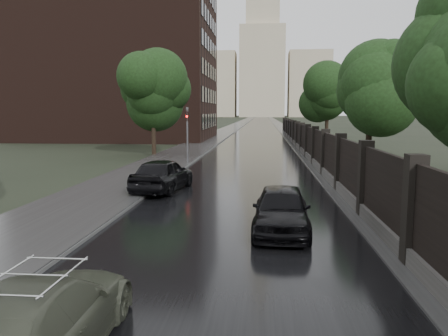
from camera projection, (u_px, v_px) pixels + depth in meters
road at (261, 120)px, 193.66m from camera, size 8.00×420.00×0.02m
sidewalk_left at (247, 120)px, 194.17m from camera, size 4.00×420.00×0.16m
verge_right at (273, 120)px, 193.17m from camera, size 3.00×420.00×0.08m
fence_right at (305, 143)px, 37.06m from camera, size 0.45×75.72×2.70m
tree_left_far at (153, 92)px, 35.64m from camera, size 4.25×4.25×7.39m
tree_right_b at (371, 91)px, 26.41m from camera, size 4.08×4.08×7.01m
tree_right_c at (327, 99)px, 44.19m from camera, size 4.08×4.08×7.01m
traffic_light at (187, 130)px, 30.73m from camera, size 0.16×0.32×4.00m
brick_building at (119, 63)px, 57.64m from camera, size 24.00×18.00×20.00m
stalinist_tower at (262, 60)px, 297.39m from camera, size 92.00×30.00×159.00m
volga_sedan at (37, 322)px, 6.33m from camera, size 1.99×4.61×1.32m
hatchback_left at (163, 175)px, 20.24m from camera, size 2.45×4.81×1.57m
car_right_near at (281, 209)px, 13.35m from camera, size 1.86×4.27×1.43m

